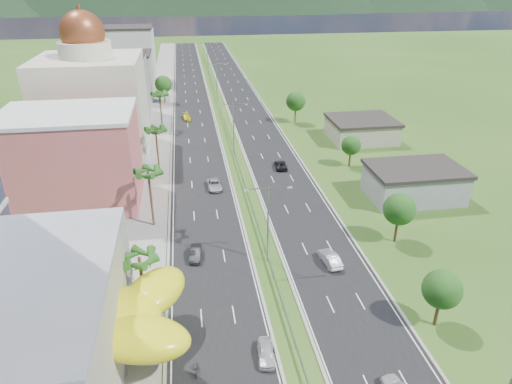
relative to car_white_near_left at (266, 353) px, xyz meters
name	(u,v)px	position (x,y,z in m)	size (l,w,h in m)	color
ground	(283,310)	(3.20, 6.89, -0.73)	(500.00, 500.00, 0.00)	#2D5119
road_left	(193,106)	(-4.30, 96.89, -0.71)	(11.00, 260.00, 0.04)	black
road_right	(244,104)	(10.70, 96.89, -0.71)	(11.00, 260.00, 0.04)	black
sidewalk_left	(159,108)	(-13.80, 96.89, -0.67)	(7.00, 260.00, 0.12)	gray
median_guardrail	(224,121)	(3.20, 78.88, -0.11)	(0.10, 216.06, 0.76)	gray
streetlight_median_b	(268,217)	(3.20, 16.89, 6.02)	(6.04, 0.25, 11.00)	gray
streetlight_median_c	(233,124)	(3.20, 56.89, 6.02)	(6.04, 0.25, 11.00)	gray
streetlight_median_d	(216,78)	(3.20, 101.89, 6.02)	(6.04, 0.25, 11.00)	gray
streetlight_median_e	(207,54)	(3.20, 146.89, 6.02)	(6.04, 0.25, 11.00)	gray
lime_canopy	(90,318)	(-16.80, 2.89, 4.26)	(18.00, 15.00, 7.40)	yellow
pink_shophouse	(74,160)	(-24.80, 38.89, 6.77)	(20.00, 15.00, 15.00)	#D56057
domed_building	(93,101)	(-24.80, 61.89, 10.63)	(20.00, 20.00, 28.70)	beige
midrise_grey	(115,89)	(-23.80, 86.89, 7.27)	(16.00, 15.00, 16.00)	gray
midrise_beige	(125,77)	(-23.80, 108.89, 5.77)	(16.00, 15.00, 13.00)	#B0A491
midrise_white	(131,56)	(-23.80, 131.89, 8.27)	(16.00, 15.00, 18.00)	silver
shed_near	(414,184)	(31.20, 31.89, 1.77)	(15.00, 10.00, 5.00)	gray
shed_far	(361,130)	(33.20, 61.89, 1.47)	(14.00, 12.00, 4.40)	#B0A491
palm_tree_b	(139,260)	(-12.30, 8.89, 6.33)	(3.60, 3.60, 8.10)	#47301C
palm_tree_c	(148,174)	(-12.30, 28.89, 7.77)	(3.60, 3.60, 9.60)	#47301C
palm_tree_d	(156,131)	(-12.30, 51.89, 6.81)	(3.60, 3.60, 8.60)	#47301C
palm_tree_e	(160,96)	(-12.30, 76.89, 7.58)	(3.60, 3.60, 9.40)	#47301C
leafy_tree_lfar	(163,84)	(-12.30, 101.89, 4.85)	(4.90, 4.90, 8.05)	#47301C
leafy_tree_ra	(442,290)	(19.20, 1.89, 4.05)	(4.20, 4.20, 6.90)	#47301C
leafy_tree_rb	(399,209)	(22.20, 18.89, 4.45)	(4.55, 4.55, 7.47)	#47301C
leafy_tree_rc	(351,145)	(25.20, 46.89, 3.65)	(3.85, 3.85, 6.33)	#47301C
leafy_tree_rd	(296,101)	(21.20, 76.89, 4.85)	(4.90, 4.90, 8.05)	#47301C
mountain_ridge	(249,10)	(63.20, 456.89, -0.73)	(860.00, 140.00, 90.00)	black
car_white_near_left	(266,353)	(0.00, 0.00, 0.00)	(1.63, 4.04, 1.38)	silver
car_dark_left	(196,253)	(-6.30, 19.07, 0.00)	(1.45, 4.17, 1.37)	black
car_silver_mid_left	(214,185)	(-2.20, 40.68, 0.02)	(2.35, 5.09, 1.41)	#AAADB2
car_yellow_far_left	(187,117)	(-6.25, 84.02, -0.02)	(1.87, 4.59, 1.33)	gold
car_silver_right	(330,258)	(11.24, 14.89, 0.10)	(1.67, 4.79, 1.58)	#B6B9BE
car_dark_far_right	(281,165)	(11.46, 48.03, -0.03)	(2.18, 4.73, 1.32)	black
motorcycle	(197,368)	(-6.92, -0.84, -0.06)	(0.59, 1.96, 1.25)	black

